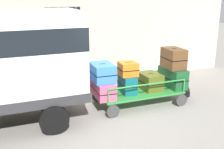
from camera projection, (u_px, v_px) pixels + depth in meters
The scene contains 12 objects.
ground_plane at pixel (114, 110), 7.93m from camera, with size 40.00×40.00×0.00m, color gray.
building_wall at pixel (83, 14), 9.83m from camera, with size 12.00×0.38×5.00m.
luggage_cart at pixel (139, 93), 8.32m from camera, with size 2.53×1.29×0.41m.
cart_railing at pixel (139, 80), 8.21m from camera, with size 2.42×1.16×0.40m.
suitcase_left_bottom at pixel (103, 89), 7.83m from camera, with size 0.53×1.08×0.45m.
suitcase_left_middle at pixel (102, 72), 7.71m from camera, with size 0.60×0.82×0.49m.
suitcase_midleft_bottom at pixel (127, 84), 8.10m from camera, with size 0.44×0.75×0.53m.
suitcase_midleft_middle at pixel (128, 69), 7.94m from camera, with size 0.53×0.55×0.39m.
suitcase_center_bottom at pixel (150, 81), 8.39m from camera, with size 0.56×0.76×0.49m.
suitcase_midright_bottom at pixel (173, 77), 8.61m from camera, with size 0.51×1.00×0.59m.
suitcase_midright_middle at pixel (174, 58), 8.46m from camera, with size 0.55×0.80×0.61m.
backpack at pixel (186, 93), 8.71m from camera, with size 0.27×0.22×0.44m.
Camera 1 is at (-2.78, -6.77, 3.22)m, focal length 44.83 mm.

